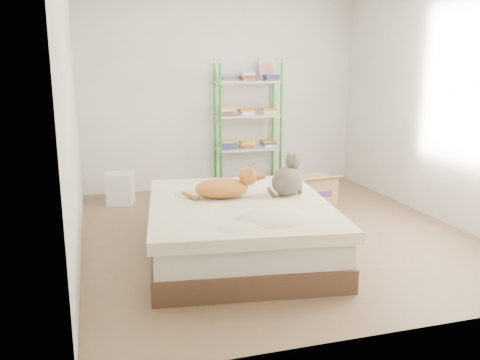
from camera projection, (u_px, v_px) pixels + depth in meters
name	position (u px, v px, depth m)	size (l,w,h in m)	color
room	(276.00, 105.00, 4.94)	(3.81, 4.21, 2.61)	olive
bed	(239.00, 228.00, 4.56)	(1.81, 2.15, 0.50)	#4A3324
orange_cat	(222.00, 186.00, 4.60)	(0.58, 0.31, 0.23)	orange
grey_cat	(288.00, 175.00, 4.67)	(0.28, 0.34, 0.39)	#655A53
shelf_unit	(248.00, 124.00, 6.87)	(0.88, 0.36, 1.74)	green
cardboard_box	(313.00, 190.00, 6.23)	(0.54, 0.53, 0.39)	tan
white_bin	(120.00, 188.00, 6.23)	(0.40, 0.37, 0.39)	white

